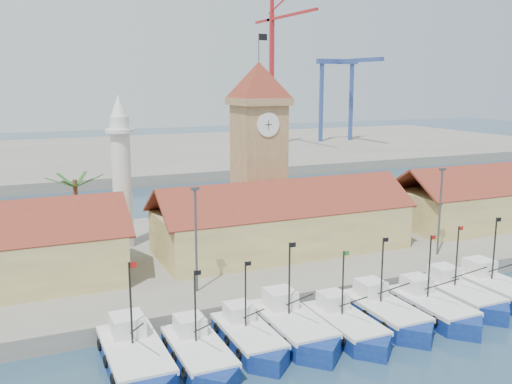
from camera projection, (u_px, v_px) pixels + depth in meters
name	position (u px, v px, depth m)	size (l,w,h in m)	color
ground	(399.00, 339.00, 42.89)	(400.00, 400.00, 0.00)	#1C344C
quay	(266.00, 247.00, 64.30)	(140.00, 32.00, 1.50)	gray
terminal	(121.00, 155.00, 141.47)	(240.00, 80.00, 2.00)	gray
boat_0	(136.00, 361.00, 37.95)	(3.77, 10.32, 7.81)	navy
boat_1	(200.00, 356.00, 38.77)	(3.35, 9.17, 6.94)	navy
boat_2	(250.00, 340.00, 41.29)	(3.25, 8.90, 6.73)	navy
boat_3	(294.00, 329.00, 42.92)	(3.71, 10.15, 7.68)	navy
boat_4	(348.00, 327.00, 43.31)	(3.32, 9.10, 6.89)	navy
boat_5	(387.00, 315.00, 45.54)	(3.52, 9.65, 7.30)	navy
boat_6	(434.00, 309.00, 46.64)	(3.46, 9.49, 7.18)	navy
boat_7	(461.00, 297.00, 49.28)	(3.49, 9.57, 7.24)	navy
boat_8	(499.00, 291.00, 50.48)	(3.73, 10.22, 7.74)	navy
hall_center	(282.00, 227.00, 60.09)	(27.04, 10.13, 7.61)	#DBCE78
hall_right	(506.00, 201.00, 72.76)	(31.20, 10.13, 7.61)	#DBCE78
clock_tower	(259.00, 146.00, 63.94)	(5.80, 5.80, 22.70)	tan
minaret	(122.00, 171.00, 60.22)	(3.00, 3.00, 16.30)	silver
palm_tree	(77.00, 212.00, 57.12)	(5.60, 5.03, 8.39)	brown
lamp_posts	(325.00, 220.00, 52.62)	(80.70, 0.25, 9.03)	#3F3F44
crane_red_right	(274.00, 59.00, 146.52)	(1.00, 33.27, 40.65)	#B21B20
gantry	(343.00, 77.00, 159.36)	(13.00, 22.00, 23.20)	#2F4791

